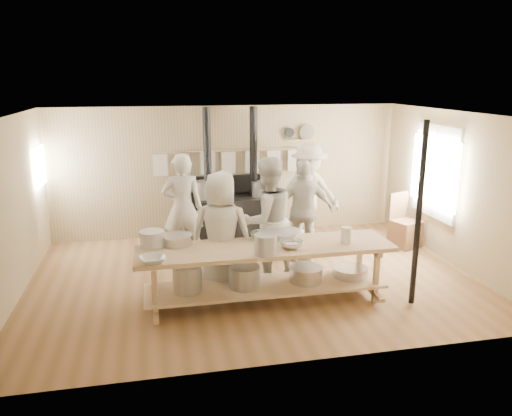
{
  "coord_description": "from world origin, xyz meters",
  "views": [
    {
      "loc": [
        -1.48,
        -7.34,
        3.14
      ],
      "look_at": [
        0.09,
        0.2,
        1.11
      ],
      "focal_mm": 35.0,
      "sensor_mm": 36.0,
      "label": 1
    }
  ],
  "objects_px": {
    "cook_center": "(221,233)",
    "roasting_pan": "(276,235)",
    "stove": "(231,213)",
    "cook_right": "(303,211)",
    "chair": "(404,231)",
    "prep_table": "(265,268)",
    "cook_far_left": "(183,208)",
    "cook_left": "(266,221)",
    "cook_by_window": "(308,193)"
  },
  "relations": [
    {
      "from": "chair",
      "to": "cook_left",
      "type": "bearing_deg",
      "value": 179.45
    },
    {
      "from": "stove",
      "to": "roasting_pan",
      "type": "distance_m",
      "value": 2.74
    },
    {
      "from": "stove",
      "to": "chair",
      "type": "height_order",
      "value": "stove"
    },
    {
      "from": "chair",
      "to": "cook_far_left",
      "type": "bearing_deg",
      "value": 158.05
    },
    {
      "from": "stove",
      "to": "roasting_pan",
      "type": "xyz_separation_m",
      "value": [
        0.24,
        -2.7,
        0.38
      ]
    },
    {
      "from": "chair",
      "to": "prep_table",
      "type": "bearing_deg",
      "value": -170.16
    },
    {
      "from": "prep_table",
      "to": "cook_center",
      "type": "relative_size",
      "value": 1.95
    },
    {
      "from": "cook_center",
      "to": "stove",
      "type": "bearing_deg",
      "value": -84.83
    },
    {
      "from": "stove",
      "to": "cook_left",
      "type": "distance_m",
      "value": 2.3
    },
    {
      "from": "roasting_pan",
      "to": "cook_left",
      "type": "bearing_deg",
      "value": 95.04
    },
    {
      "from": "cook_left",
      "to": "cook_by_window",
      "type": "distance_m",
      "value": 2.12
    },
    {
      "from": "cook_far_left",
      "to": "cook_left",
      "type": "height_order",
      "value": "cook_left"
    },
    {
      "from": "cook_center",
      "to": "prep_table",
      "type": "bearing_deg",
      "value": 155.9
    },
    {
      "from": "cook_right",
      "to": "chair",
      "type": "xyz_separation_m",
      "value": [
        2.12,
        0.3,
        -0.59
      ]
    },
    {
      "from": "stove",
      "to": "prep_table",
      "type": "height_order",
      "value": "stove"
    },
    {
      "from": "cook_center",
      "to": "cook_by_window",
      "type": "relative_size",
      "value": 0.95
    },
    {
      "from": "cook_far_left",
      "to": "roasting_pan",
      "type": "height_order",
      "value": "cook_far_left"
    },
    {
      "from": "cook_center",
      "to": "roasting_pan",
      "type": "height_order",
      "value": "cook_center"
    },
    {
      "from": "cook_left",
      "to": "chair",
      "type": "distance_m",
      "value": 3.22
    },
    {
      "from": "prep_table",
      "to": "cook_center",
      "type": "bearing_deg",
      "value": 138.47
    },
    {
      "from": "stove",
      "to": "roasting_pan",
      "type": "height_order",
      "value": "stove"
    },
    {
      "from": "prep_table",
      "to": "cook_right",
      "type": "xyz_separation_m",
      "value": [
        1.04,
        1.56,
        0.37
      ]
    },
    {
      "from": "cook_center",
      "to": "cook_by_window",
      "type": "bearing_deg",
      "value": -116.9
    },
    {
      "from": "cook_center",
      "to": "cook_right",
      "type": "height_order",
      "value": "cook_center"
    },
    {
      "from": "cook_right",
      "to": "roasting_pan",
      "type": "relative_size",
      "value": 3.68
    },
    {
      "from": "cook_far_left",
      "to": "cook_center",
      "type": "height_order",
      "value": "cook_far_left"
    },
    {
      "from": "prep_table",
      "to": "cook_left",
      "type": "distance_m",
      "value": 0.93
    },
    {
      "from": "cook_right",
      "to": "cook_by_window",
      "type": "height_order",
      "value": "cook_by_window"
    },
    {
      "from": "cook_right",
      "to": "roasting_pan",
      "type": "xyz_separation_m",
      "value": [
        -0.8,
        -1.24,
        0.01
      ]
    },
    {
      "from": "chair",
      "to": "cook_by_window",
      "type": "bearing_deg",
      "value": 138.87
    },
    {
      "from": "cook_far_left",
      "to": "chair",
      "type": "height_order",
      "value": "cook_far_left"
    },
    {
      "from": "stove",
      "to": "prep_table",
      "type": "relative_size",
      "value": 0.72
    },
    {
      "from": "stove",
      "to": "roasting_pan",
      "type": "relative_size",
      "value": 5.35
    },
    {
      "from": "cook_center",
      "to": "chair",
      "type": "height_order",
      "value": "cook_center"
    },
    {
      "from": "chair",
      "to": "roasting_pan",
      "type": "xyz_separation_m",
      "value": [
        -2.91,
        -1.55,
        0.6
      ]
    },
    {
      "from": "stove",
      "to": "cook_far_left",
      "type": "height_order",
      "value": "stove"
    },
    {
      "from": "stove",
      "to": "prep_table",
      "type": "distance_m",
      "value": 3.02
    },
    {
      "from": "cook_far_left",
      "to": "cook_right",
      "type": "xyz_separation_m",
      "value": [
        2.05,
        -0.39,
        -0.06
      ]
    },
    {
      "from": "stove",
      "to": "cook_left",
      "type": "height_order",
      "value": "stove"
    },
    {
      "from": "cook_by_window",
      "to": "chair",
      "type": "bearing_deg",
      "value": -21.52
    },
    {
      "from": "cook_center",
      "to": "roasting_pan",
      "type": "xyz_separation_m",
      "value": [
        0.79,
        -0.17,
        -0.02
      ]
    },
    {
      "from": "stove",
      "to": "cook_by_window",
      "type": "bearing_deg",
      "value": -19.81
    },
    {
      "from": "stove",
      "to": "cook_left",
      "type": "relative_size",
      "value": 1.31
    },
    {
      "from": "prep_table",
      "to": "roasting_pan",
      "type": "bearing_deg",
      "value": 53.14
    },
    {
      "from": "cook_left",
      "to": "roasting_pan",
      "type": "xyz_separation_m",
      "value": [
        0.04,
        -0.46,
        -0.09
      ]
    },
    {
      "from": "cook_right",
      "to": "cook_left",
      "type": "bearing_deg",
      "value": 44.27
    },
    {
      "from": "prep_table",
      "to": "cook_right",
      "type": "height_order",
      "value": "cook_right"
    },
    {
      "from": "prep_table",
      "to": "cook_far_left",
      "type": "relative_size",
      "value": 1.89
    },
    {
      "from": "cook_by_window",
      "to": "cook_left",
      "type": "bearing_deg",
      "value": -126.51
    },
    {
      "from": "stove",
      "to": "cook_far_left",
      "type": "relative_size",
      "value": 1.37
    }
  ]
}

